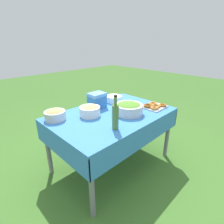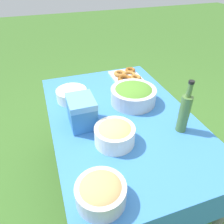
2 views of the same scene
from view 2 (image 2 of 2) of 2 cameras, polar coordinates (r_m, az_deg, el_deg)
ground_plane at (r=1.98m, az=1.91°, el=-17.85°), size 14.00×14.00×0.00m
picnic_table at (r=1.52m, az=2.37°, el=-3.78°), size 1.41×0.93×0.71m
salad_bowl at (r=1.58m, az=5.59°, el=4.68°), size 0.32×0.32×0.13m
pasta_bowl at (r=1.23m, az=0.70°, el=-5.66°), size 0.23×0.23×0.13m
donut_platter at (r=1.94m, az=3.85°, el=9.37°), size 0.30×0.26×0.05m
plate_stack at (r=1.64m, az=-10.46°, el=4.43°), size 0.22×0.22×0.08m
olive_oil_bottle at (r=1.34m, az=18.39°, el=-0.03°), size 0.06×0.06×0.34m
bread_bowl at (r=0.99m, az=-2.95°, el=-20.11°), size 0.22×0.22×0.12m
cooler_box at (r=1.35m, az=-7.86°, el=-0.02°), size 0.20×0.16×0.19m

